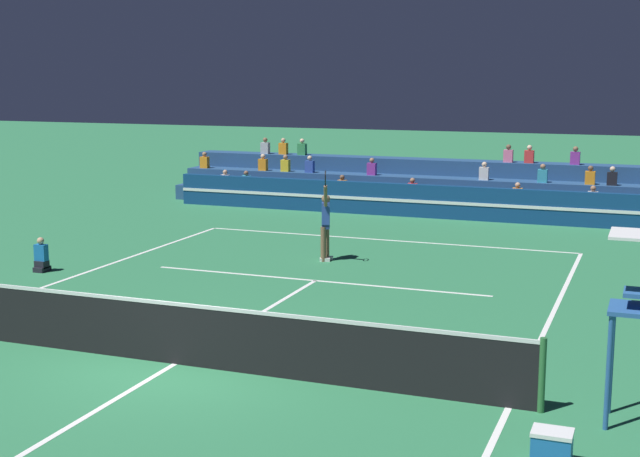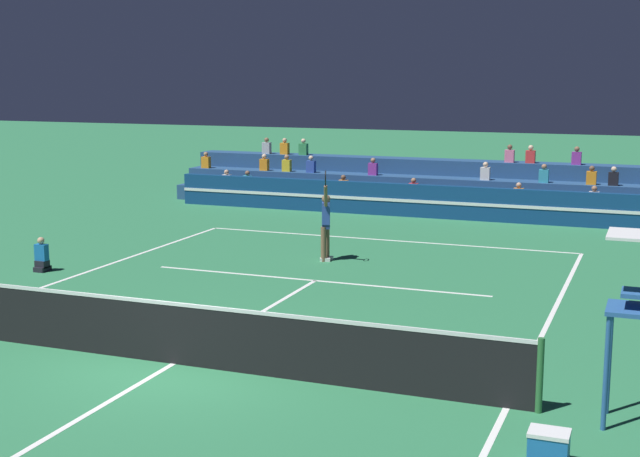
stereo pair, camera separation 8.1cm
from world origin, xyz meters
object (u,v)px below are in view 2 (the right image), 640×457
Objects in this scene: tennis_player at (326,223)px; equipment_cooler at (549,448)px; ball_kid_courtside at (42,258)px; tennis_ball at (74,297)px; umpire_chair at (636,303)px.

tennis_player is 12.43m from equipment_cooler.
ball_kid_courtside is 3.08m from tennis_ball.
tennis_ball is (-11.37, 3.01, -1.68)m from umpire_chair.
umpire_chair is 39.26× the size of tennis_ball.
umpire_chair is 2.44m from equipment_cooler.
tennis_player is at bearing 131.95° from umpire_chair.
ball_kid_courtside is 7.06m from tennis_player.
umpire_chair is 1.09× the size of tennis_player.
tennis_player reaches higher than equipment_cooler.
tennis_player is (6.00, 3.65, 0.66)m from ball_kid_courtside.
umpire_chair reaches higher than ball_kid_courtside.
tennis_player is at bearing 56.98° from tennis_ball.
ball_kid_courtside is 1.69× the size of equipment_cooler.
equipment_cooler is (12.86, -6.68, -0.10)m from ball_kid_courtside.
equipment_cooler is (6.86, -10.33, -0.76)m from tennis_player.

